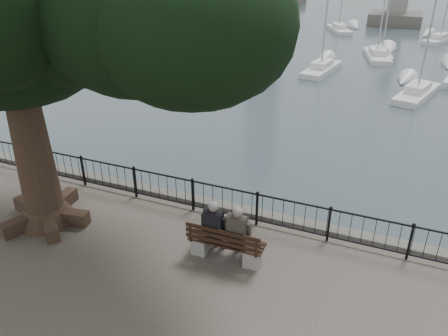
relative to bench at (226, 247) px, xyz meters
The scene contains 14 objects.
harbor 2.52m from the bench, 109.20° to the left, with size 260.00×260.00×1.20m.
railing 1.91m from the bench, 114.15° to the left, with size 22.06×0.06×1.00m.
bench is the anchor object (origin of this frame).
person_left 0.51m from the bench, 161.53° to the left, with size 0.48×0.80×1.61m.
person_right 0.51m from the bench, 20.84° to the left, with size 0.48×0.80×1.61m.
lion_monument 49.19m from the bench, 88.58° to the left, with size 5.82×5.82×8.63m.
sailboat_a 23.75m from the bench, 120.05° to the left, with size 2.91×5.11×8.86m.
sailboat_b 23.61m from the bench, 95.44° to the left, with size 2.15×5.39×11.57m.
sailboat_c 20.27m from the bench, 77.87° to the left, with size 2.74×5.34×10.73m.
sailboat_e 33.31m from the bench, 114.52° to the left, with size 3.66×5.88×13.20m.
sailboat_f 29.58m from the bench, 88.05° to the left, with size 2.73×5.68×10.65m.
sailboat_g 39.61m from the bench, 81.44° to the left, with size 3.27×5.11×8.71m.
sailboat_h 41.57m from the bench, 95.52° to the left, with size 3.60×5.55×13.56m.
sailboat_i 30.48m from the bench, 87.52° to the left, with size 2.16×4.90×9.93m.
Camera 1 is at (4.16, -7.41, 7.02)m, focal length 35.00 mm.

